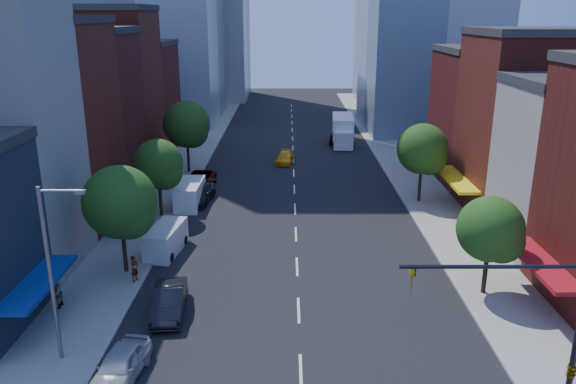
# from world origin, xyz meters

# --- Properties ---
(ground) EXTENTS (220.00, 220.00, 0.00)m
(ground) POSITION_xyz_m (0.00, 0.00, 0.00)
(ground) COLOR black
(ground) RESTS_ON ground
(sidewalk_left) EXTENTS (5.00, 120.00, 0.15)m
(sidewalk_left) POSITION_xyz_m (-12.50, 40.00, 0.07)
(sidewalk_left) COLOR gray
(sidewalk_left) RESTS_ON ground
(sidewalk_right) EXTENTS (5.00, 120.00, 0.15)m
(sidewalk_right) POSITION_xyz_m (12.50, 40.00, 0.07)
(sidewalk_right) COLOR gray
(sidewalk_right) RESTS_ON ground
(bldg_left_2) EXTENTS (12.00, 9.00, 16.00)m
(bldg_left_2) POSITION_xyz_m (-21.00, 20.50, 8.00)
(bldg_left_2) COLOR maroon
(bldg_left_2) RESTS_ON ground
(bldg_left_3) EXTENTS (12.00, 8.00, 15.00)m
(bldg_left_3) POSITION_xyz_m (-21.00, 29.00, 7.50)
(bldg_left_3) COLOR #561615
(bldg_left_3) RESTS_ON ground
(bldg_left_4) EXTENTS (12.00, 9.00, 17.00)m
(bldg_left_4) POSITION_xyz_m (-21.00, 37.50, 8.50)
(bldg_left_4) COLOR maroon
(bldg_left_4) RESTS_ON ground
(bldg_left_5) EXTENTS (12.00, 10.00, 13.00)m
(bldg_left_5) POSITION_xyz_m (-21.00, 47.00, 6.50)
(bldg_left_5) COLOR #561615
(bldg_left_5) RESTS_ON ground
(bldg_right_2) EXTENTS (12.00, 10.00, 15.00)m
(bldg_right_2) POSITION_xyz_m (21.00, 24.00, 7.50)
(bldg_right_2) COLOR maroon
(bldg_right_2) RESTS_ON ground
(bldg_right_3) EXTENTS (12.00, 10.00, 13.00)m
(bldg_right_3) POSITION_xyz_m (21.00, 34.00, 6.50)
(bldg_right_3) COLOR #561615
(bldg_right_3) RESTS_ON ground
(traffic_signal) EXTENTS (7.24, 2.24, 8.00)m
(traffic_signal) POSITION_xyz_m (9.94, -4.50, 4.16)
(traffic_signal) COLOR black
(traffic_signal) RESTS_ON sidewalk_right
(streetlight) EXTENTS (2.25, 0.25, 9.00)m
(streetlight) POSITION_xyz_m (-11.81, 1.00, 5.28)
(streetlight) COLOR slate
(streetlight) RESTS_ON sidewalk_left
(tree_left_near) EXTENTS (4.80, 4.80, 7.30)m
(tree_left_near) POSITION_xyz_m (-11.35, 10.92, 4.87)
(tree_left_near) COLOR black
(tree_left_near) RESTS_ON sidewalk_left
(tree_left_mid) EXTENTS (4.20, 4.20, 6.65)m
(tree_left_mid) POSITION_xyz_m (-11.35, 21.92, 4.53)
(tree_left_mid) COLOR black
(tree_left_mid) RESTS_ON sidewalk_left
(tree_left_far) EXTENTS (5.00, 5.00, 7.75)m
(tree_left_far) POSITION_xyz_m (-11.35, 35.92, 5.20)
(tree_left_far) COLOR black
(tree_left_far) RESTS_ON sidewalk_left
(tree_right_near) EXTENTS (4.00, 4.00, 6.20)m
(tree_right_near) POSITION_xyz_m (11.65, 7.92, 4.19)
(tree_right_near) COLOR black
(tree_right_near) RESTS_ON sidewalk_right
(tree_right_far) EXTENTS (4.60, 4.60, 7.20)m
(tree_right_far) POSITION_xyz_m (11.65, 25.92, 4.86)
(tree_right_far) COLOR black
(tree_right_far) RESTS_ON sidewalk_right
(parked_car_front) EXTENTS (2.40, 4.73, 1.54)m
(parked_car_front) POSITION_xyz_m (-8.57, -0.56, 0.77)
(parked_car_front) COLOR #A9A9AE
(parked_car_front) RESTS_ON ground
(parked_car_second) EXTENTS (2.17, 5.05, 1.62)m
(parked_car_second) POSITION_xyz_m (-7.50, 5.65, 0.81)
(parked_car_second) COLOR black
(parked_car_second) RESTS_ON ground
(parked_car_third) EXTENTS (2.96, 5.78, 1.56)m
(parked_car_third) POSITION_xyz_m (-9.50, 30.54, 0.78)
(parked_car_third) COLOR #999999
(parked_car_third) RESTS_ON ground
(parked_car_rear) EXTENTS (2.83, 5.67, 1.58)m
(parked_car_rear) POSITION_xyz_m (-8.87, 26.02, 0.79)
(parked_car_rear) COLOR black
(parked_car_rear) RESTS_ON ground
(cargo_van_near) EXTENTS (2.48, 4.92, 2.01)m
(cargo_van_near) POSITION_xyz_m (-9.52, 14.34, 0.99)
(cargo_van_near) COLOR silver
(cargo_van_near) RESTS_ON ground
(cargo_van_far) EXTENTS (2.20, 5.24, 2.22)m
(cargo_van_far) POSITION_xyz_m (-9.50, 24.81, 1.10)
(cargo_van_far) COLOR white
(cargo_van_far) RESTS_ON ground
(taxi) EXTENTS (2.32, 4.58, 1.28)m
(taxi) POSITION_xyz_m (-1.00, 40.38, 0.64)
(taxi) COLOR #FDA80D
(taxi) RESTS_ON ground
(traffic_car_oncoming) EXTENTS (1.74, 4.51, 1.46)m
(traffic_car_oncoming) POSITION_xyz_m (6.17, 50.43, 0.73)
(traffic_car_oncoming) COLOR black
(traffic_car_oncoming) RESTS_ON ground
(traffic_car_far) EXTENTS (2.42, 4.95, 1.63)m
(traffic_car_far) POSITION_xyz_m (5.95, 50.78, 0.81)
(traffic_car_far) COLOR #999999
(traffic_car_far) RESTS_ON ground
(box_truck) EXTENTS (3.28, 9.18, 3.63)m
(box_truck) POSITION_xyz_m (6.71, 50.72, 1.72)
(box_truck) COLOR white
(box_truck) RESTS_ON ground
(pedestrian_near) EXTENTS (0.62, 0.74, 1.73)m
(pedestrian_near) POSITION_xyz_m (-10.50, 9.52, 1.01)
(pedestrian_near) COLOR #999999
(pedestrian_near) RESTS_ON sidewalk_left
(pedestrian_far) EXTENTS (0.74, 0.94, 1.92)m
(pedestrian_far) POSITION_xyz_m (-14.19, 6.02, 1.11)
(pedestrian_far) COLOR #999999
(pedestrian_far) RESTS_ON sidewalk_left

